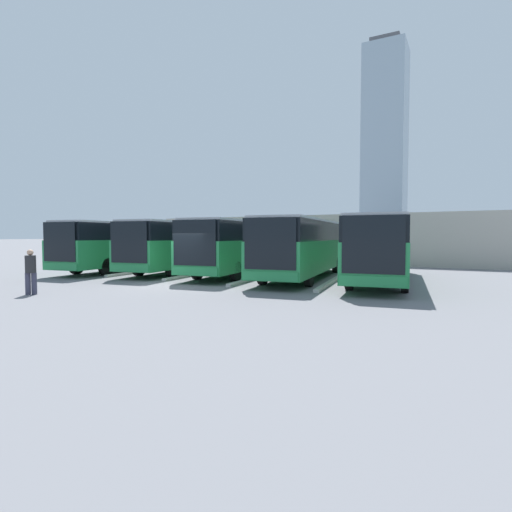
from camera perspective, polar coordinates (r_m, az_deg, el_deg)
name	(u,v)px	position (r m, az deg, el deg)	size (l,w,h in m)	color
ground_plane	(175,286)	(19.47, -11.46, -4.17)	(600.00, 600.00, 0.00)	slate
bus_0	(382,247)	(21.51, 17.54, 1.29)	(4.11, 12.51, 3.26)	#238447
curb_divider_0	(331,282)	(20.36, 10.69, -3.64)	(0.24, 7.37, 0.15)	#B2B2AD
bus_1	(304,246)	(22.57, 6.92, 1.47)	(4.11, 12.51, 3.26)	#238447
curb_divider_1	(256,278)	(21.89, 0.02, -3.14)	(0.24, 7.37, 0.15)	#B2B2AD
bus_2	(243,245)	(24.76, -1.86, 1.61)	(4.11, 12.51, 3.26)	#238447
curb_divider_2	(198,274)	(24.47, -8.26, -2.53)	(0.24, 7.37, 0.15)	#B2B2AD
bus_3	(188,244)	(27.06, -9.68, 1.68)	(4.11, 12.51, 3.26)	#238447
curb_divider_3	(145,271)	(27.13, -15.53, -2.08)	(0.24, 7.37, 0.15)	#B2B2AD
bus_4	(131,244)	(29.09, -17.48, 1.67)	(4.11, 12.51, 3.26)	#238447
pedestrian	(31,270)	(18.44, -29.50, -1.81)	(0.57, 0.57, 1.83)	#38384C
station_building	(328,239)	(40.65, 10.24, 2.46)	(30.83, 15.35, 4.17)	#A8A399
office_tower	(385,144)	(165.23, 17.94, 14.96)	(15.19, 15.19, 75.98)	#93A8B7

